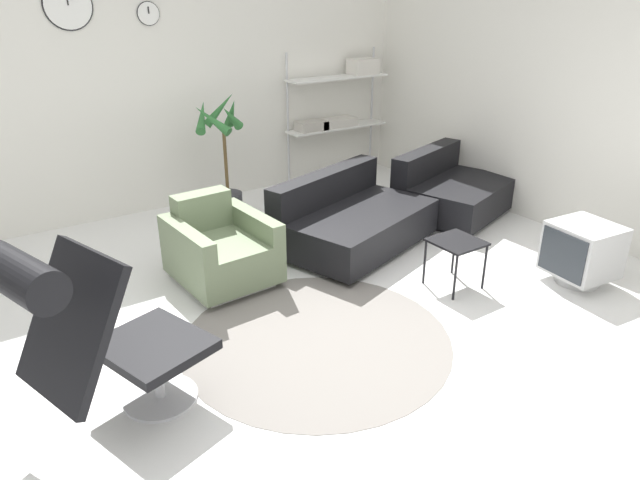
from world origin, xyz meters
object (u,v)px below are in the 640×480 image
at_px(couch_low, 351,222).
at_px(potted_plant, 224,164).
at_px(armchair_red, 220,251).
at_px(side_table, 456,246).
at_px(lounge_chair, 89,323).
at_px(couch_second, 451,192).
at_px(shelf_unit, 339,102).
at_px(crt_television, 582,252).

xyz_separation_m(couch_low, potted_plant, (-0.62, 1.44, 0.32)).
distance_m(armchair_red, couch_low, 1.34).
bearing_deg(side_table, lounge_chair, -177.15).
height_order(armchair_red, couch_second, armchair_red).
distance_m(potted_plant, shelf_unit, 1.88).
height_order(armchair_red, side_table, armchair_red).
distance_m(couch_second, potted_plant, 2.47).
xyz_separation_m(couch_second, shelf_unit, (-0.26, 1.74, 0.74)).
bearing_deg(crt_television, armchair_red, 61.22).
xyz_separation_m(lounge_chair, couch_second, (4.06, 1.36, -0.46)).
bearing_deg(couch_second, potted_plant, -50.91).
height_order(couch_second, shelf_unit, shelf_unit).
distance_m(crt_television, potted_plant, 3.58).
relative_size(side_table, shelf_unit, 0.26).
xyz_separation_m(couch_low, crt_television, (1.12, -1.67, 0.03)).
xyz_separation_m(lounge_chair, potted_plant, (2.02, 2.72, -0.14)).
bearing_deg(armchair_red, couch_second, 177.83).
xyz_separation_m(armchair_red, side_table, (1.55, -1.16, 0.09)).
bearing_deg(couch_second, couch_low, -13.90).
xyz_separation_m(couch_low, couch_second, (1.42, 0.09, -0.00)).
height_order(lounge_chair, armchair_red, lounge_chair).
bearing_deg(lounge_chair, couch_second, 91.04).
xyz_separation_m(lounge_chair, shelf_unit, (3.81, 3.10, 0.28)).
relative_size(crt_television, potted_plant, 0.41).
height_order(side_table, shelf_unit, shelf_unit).
relative_size(crt_television, shelf_unit, 0.33).
relative_size(couch_second, potted_plant, 1.08).
relative_size(lounge_chair, crt_television, 2.22).
relative_size(couch_low, shelf_unit, 1.06).
height_order(crt_television, shelf_unit, shelf_unit).
distance_m(crt_television, shelf_unit, 3.57).
relative_size(couch_low, side_table, 4.15).
height_order(couch_low, couch_second, same).
bearing_deg(side_table, armchair_red, 143.04).
height_order(couch_low, crt_television, couch_low).
relative_size(side_table, potted_plant, 0.31).
bearing_deg(couch_second, side_table, 27.80).
bearing_deg(potted_plant, couch_low, -66.65).
height_order(lounge_chair, shelf_unit, shelf_unit).
bearing_deg(lounge_chair, shelf_unit, 111.69).
bearing_deg(crt_television, couch_second, -3.70).
xyz_separation_m(side_table, shelf_unit, (0.96, 2.96, 0.63)).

